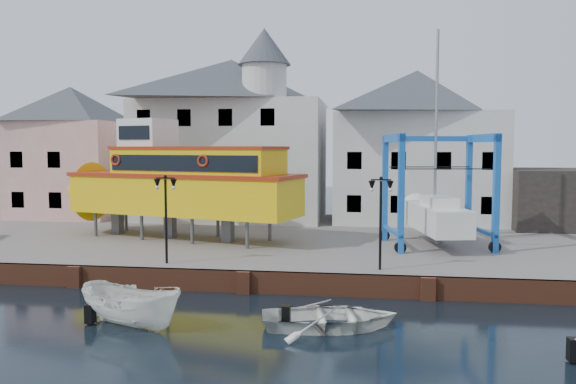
# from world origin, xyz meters

# --- Properties ---
(ground) EXTENTS (140.00, 140.00, 0.00)m
(ground) POSITION_xyz_m (0.00, 0.00, 0.00)
(ground) COLOR black
(ground) RESTS_ON ground
(hardstanding) EXTENTS (44.00, 22.00, 1.00)m
(hardstanding) POSITION_xyz_m (0.00, 11.00, 0.50)
(hardstanding) COLOR slate
(hardstanding) RESTS_ON ground
(quay_wall) EXTENTS (44.00, 0.47, 1.00)m
(quay_wall) POSITION_xyz_m (-0.00, 0.10, 0.50)
(quay_wall) COLOR brown
(quay_wall) RESTS_ON ground
(building_pink) EXTENTS (8.00, 7.00, 10.30)m
(building_pink) POSITION_xyz_m (-18.00, 18.00, 6.15)
(building_pink) COLOR #D3978B
(building_pink) RESTS_ON hardstanding
(building_white_main) EXTENTS (14.00, 8.30, 14.00)m
(building_white_main) POSITION_xyz_m (-4.87, 18.39, 7.34)
(building_white_main) COLOR silver
(building_white_main) RESTS_ON hardstanding
(building_white_right) EXTENTS (12.00, 8.00, 11.20)m
(building_white_right) POSITION_xyz_m (9.00, 19.00, 6.60)
(building_white_right) COLOR silver
(building_white_right) RESTS_ON hardstanding
(shed_dark) EXTENTS (8.00, 7.00, 4.00)m
(shed_dark) POSITION_xyz_m (19.00, 17.00, 3.00)
(shed_dark) COLOR black
(shed_dark) RESTS_ON hardstanding
(lamp_post_left) EXTENTS (1.12, 0.32, 4.20)m
(lamp_post_left) POSITION_xyz_m (-4.00, 1.20, 4.17)
(lamp_post_left) COLOR black
(lamp_post_left) RESTS_ON hardstanding
(lamp_post_right) EXTENTS (1.12, 0.32, 4.20)m
(lamp_post_right) POSITION_xyz_m (6.00, 1.20, 4.17)
(lamp_post_right) COLOR black
(lamp_post_right) RESTS_ON hardstanding
(tour_boat) EXTENTS (17.01, 8.31, 7.22)m
(tour_boat) POSITION_xyz_m (-6.47, 8.61, 4.40)
(tour_boat) COLOR #59595E
(tour_boat) RESTS_ON hardstanding
(travel_lift) EXTENTS (6.24, 8.14, 11.96)m
(travel_lift) POSITION_xyz_m (9.11, 8.44, 3.01)
(travel_lift) COLOR #165DAC
(travel_lift) RESTS_ON hardstanding
(motorboat_a) EXTENTS (4.84, 3.22, 1.75)m
(motorboat_a) POSITION_xyz_m (-3.03, -5.08, 0.00)
(motorboat_a) COLOR white
(motorboat_a) RESTS_ON ground
(motorboat_b) EXTENTS (5.43, 4.31, 1.01)m
(motorboat_b) POSITION_xyz_m (4.12, -4.26, 0.00)
(motorboat_b) COLOR white
(motorboat_b) RESTS_ON ground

